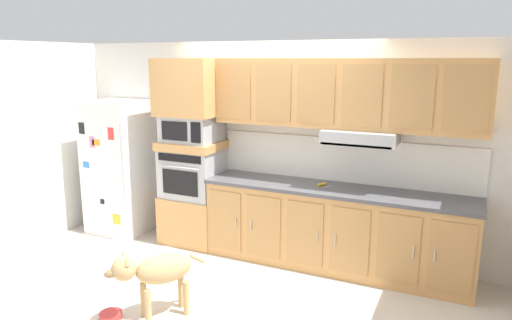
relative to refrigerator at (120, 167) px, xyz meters
name	(u,v)px	position (x,y,z in m)	size (l,w,h in m)	color
ground_plane	(235,279)	(2.08, -0.68, -0.88)	(9.60, 9.60, 0.00)	beige
back_kitchen_wall	(276,146)	(2.08, 0.43, 0.37)	(6.20, 0.12, 2.50)	silver
side_panel_left	(36,144)	(-0.72, -0.68, 0.37)	(0.12, 7.10, 2.50)	silver
refrigerator	(120,167)	(0.00, 0.00, 0.00)	(0.76, 0.73, 1.76)	white
oven_base_cabinet	(194,218)	(1.10, 0.07, -0.58)	(0.74, 0.62, 0.60)	tan
built_in_oven	(193,173)	(1.10, 0.07, 0.02)	(0.70, 0.62, 0.60)	#A8AAAF
appliance_mid_shelf	(192,145)	(1.10, 0.07, 0.37)	(0.74, 0.62, 0.10)	tan
microwave	(192,128)	(1.10, 0.07, 0.58)	(0.64, 0.54, 0.32)	#A8AAAF
appliance_upper_cabinet	(191,87)	(1.10, 0.07, 1.08)	(0.74, 0.62, 0.68)	tan
lower_cabinet_run	(334,230)	(2.93, 0.07, -0.44)	(2.92, 0.63, 0.88)	tan
countertop_slab	(336,190)	(2.93, 0.07, 0.02)	(2.96, 0.64, 0.04)	#4C4C51
backsplash_panel	(344,160)	(2.93, 0.36, 0.29)	(2.96, 0.02, 0.50)	white
upper_cabinet_with_hood	(344,96)	(2.94, 0.19, 1.02)	(2.92, 0.48, 0.88)	tan
screwdriver	(322,185)	(2.77, 0.09, 0.05)	(0.17, 0.16, 0.03)	yellow
dog	(156,271)	(1.78, -1.64, -0.43)	(0.61, 0.76, 0.66)	tan
dog_food_bowl	(111,315)	(1.41, -1.83, -0.85)	(0.20, 0.20, 0.06)	red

